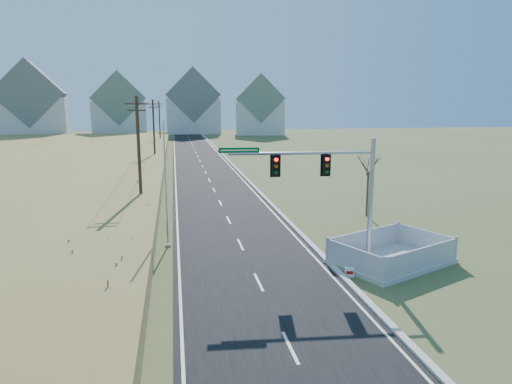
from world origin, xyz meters
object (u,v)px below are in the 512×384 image
(fence_enclosure, at_px, (391,258))
(flagpole, at_px, (166,198))
(open_sign, at_px, (350,272))
(traffic_signal_mast, at_px, (337,186))
(bare_tree, at_px, (369,164))

(fence_enclosure, distance_m, flagpole, 13.12)
(open_sign, height_order, flagpole, flagpole)
(traffic_signal_mast, bearing_deg, fence_enclosure, -12.29)
(open_sign, relative_size, bare_tree, 0.11)
(traffic_signal_mast, distance_m, flagpole, 9.97)
(traffic_signal_mast, height_order, flagpole, flagpole)
(traffic_signal_mast, xyz_separation_m, fence_enclosure, (2.83, -0.88, -3.86))
(traffic_signal_mast, relative_size, open_sign, 15.14)
(open_sign, bearing_deg, fence_enclosure, 39.34)
(fence_enclosure, xyz_separation_m, bare_tree, (3.06, 10.19, 3.68))
(fence_enclosure, distance_m, bare_tree, 11.26)
(fence_enclosure, relative_size, open_sign, 13.02)
(fence_enclosure, xyz_separation_m, flagpole, (-11.80, 5.08, 2.70))
(bare_tree, bearing_deg, open_sign, -117.08)
(traffic_signal_mast, distance_m, fence_enclosure, 4.87)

